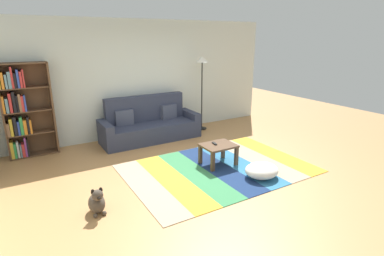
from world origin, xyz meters
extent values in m
plane|color=#B27F4C|center=(0.00, 0.00, 0.00)|extent=(14.00, 14.00, 0.00)
cube|color=silver|center=(0.00, 2.55, 1.35)|extent=(6.80, 0.10, 2.70)
cube|color=tan|center=(-1.12, -0.16, 0.01)|extent=(0.46, 2.22, 0.01)
cube|color=gold|center=(-0.65, -0.16, 0.01)|extent=(0.46, 2.22, 0.01)
cube|color=#387F4C|center=(-0.19, -0.16, 0.01)|extent=(0.46, 2.22, 0.01)
cube|color=navy|center=(0.28, -0.16, 0.01)|extent=(0.46, 2.22, 0.01)
cube|color=teal|center=(0.74, -0.16, 0.01)|extent=(0.46, 2.22, 0.01)
cube|color=tan|center=(1.21, -0.16, 0.01)|extent=(0.46, 2.22, 0.01)
cube|color=gold|center=(1.67, -0.16, 0.01)|extent=(0.46, 2.22, 0.01)
cube|color=#2D3347|center=(-0.13, 1.95, 0.20)|extent=(1.90, 0.80, 0.40)
cube|color=#2D3347|center=(-0.13, 2.25, 0.70)|extent=(1.90, 0.20, 0.60)
cube|color=#2D3347|center=(-1.17, 1.95, 0.28)|extent=(0.18, 0.80, 0.56)
cube|color=#2D3347|center=(0.91, 1.95, 0.28)|extent=(0.18, 0.80, 0.56)
cube|color=#42475B|center=(-0.68, 2.13, 0.56)|extent=(0.42, 0.19, 0.36)
cube|color=#42475B|center=(0.42, 2.13, 0.56)|extent=(0.42, 0.19, 0.36)
cube|color=brown|center=(-2.96, 2.30, 0.92)|extent=(0.04, 0.28, 1.85)
cube|color=brown|center=(-2.10, 2.30, 0.92)|extent=(0.04, 0.28, 1.85)
cube|color=brown|center=(-2.53, 2.43, 0.92)|extent=(0.90, 0.01, 1.85)
cube|color=brown|center=(-2.53, 2.30, 0.02)|extent=(0.86, 0.28, 0.02)
cube|color=brown|center=(-2.53, 2.30, 0.47)|extent=(0.86, 0.28, 0.02)
cube|color=brown|center=(-2.53, 2.30, 0.92)|extent=(0.86, 0.28, 0.02)
cube|color=brown|center=(-2.53, 2.30, 1.38)|extent=(0.86, 0.28, 0.02)
cube|color=brown|center=(-2.53, 2.30, 1.83)|extent=(0.86, 0.28, 0.02)
cube|color=gold|center=(-2.92, 2.28, 0.19)|extent=(0.05, 0.23, 0.33)
cube|color=green|center=(-2.87, 2.26, 0.17)|extent=(0.04, 0.19, 0.29)
cube|color=silver|center=(-2.82, 2.25, 0.19)|extent=(0.04, 0.16, 0.32)
cube|color=#668C99|center=(-2.77, 2.26, 0.16)|extent=(0.03, 0.19, 0.26)
cube|color=red|center=(-2.73, 2.25, 0.16)|extent=(0.05, 0.17, 0.27)
cube|color=purple|center=(-2.68, 2.25, 0.22)|extent=(0.03, 0.17, 0.39)
cube|color=black|center=(-2.65, 2.26, 0.20)|extent=(0.03, 0.19, 0.34)
cube|color=#8C6647|center=(-2.92, 2.30, 0.61)|extent=(0.05, 0.26, 0.25)
cube|color=gold|center=(-2.87, 2.27, 0.65)|extent=(0.05, 0.19, 0.34)
cube|color=black|center=(-2.80, 2.30, 0.66)|extent=(0.05, 0.25, 0.36)
cube|color=#334CB2|center=(-2.75, 2.26, 0.62)|extent=(0.04, 0.17, 0.27)
cube|color=green|center=(-2.69, 2.25, 0.65)|extent=(0.05, 0.17, 0.35)
cube|color=orange|center=(-2.63, 2.27, 0.62)|extent=(0.05, 0.21, 0.29)
cube|color=black|center=(-2.58, 2.27, 0.65)|extent=(0.03, 0.20, 0.34)
cube|color=orange|center=(-2.54, 2.26, 0.62)|extent=(0.04, 0.18, 0.28)
cube|color=orange|center=(-2.93, 2.28, 1.10)|extent=(0.04, 0.21, 0.32)
cube|color=#668C99|center=(-2.87, 2.27, 1.07)|extent=(0.05, 0.19, 0.27)
cube|color=red|center=(-2.81, 2.28, 1.12)|extent=(0.05, 0.22, 0.36)
cube|color=black|center=(-2.75, 2.27, 1.13)|extent=(0.05, 0.20, 0.39)
cube|color=black|center=(-2.70, 2.29, 1.09)|extent=(0.03, 0.23, 0.32)
cube|color=#8C6647|center=(-2.66, 2.26, 1.10)|extent=(0.04, 0.18, 0.34)
cube|color=red|center=(-2.61, 2.25, 1.09)|extent=(0.04, 0.16, 0.30)
cube|color=#334CB2|center=(-2.57, 2.25, 1.09)|extent=(0.03, 0.16, 0.31)
cube|color=orange|center=(-2.88, 2.29, 1.54)|extent=(0.05, 0.23, 0.30)
cube|color=#668C99|center=(-2.82, 2.28, 1.52)|extent=(0.04, 0.22, 0.26)
cube|color=#668C99|center=(-2.76, 2.25, 1.54)|extent=(0.05, 0.17, 0.31)
cube|color=red|center=(-2.72, 2.27, 1.58)|extent=(0.03, 0.20, 0.39)
cube|color=black|center=(-2.67, 2.26, 1.53)|extent=(0.04, 0.17, 0.28)
cube|color=#334CB2|center=(-2.62, 2.29, 1.56)|extent=(0.04, 0.24, 0.34)
cube|color=red|center=(-2.58, 2.29, 1.54)|extent=(0.04, 0.24, 0.30)
cube|color=red|center=(-2.53, 2.28, 1.56)|extent=(0.03, 0.22, 0.34)
cube|color=#513826|center=(0.39, 0.00, 0.38)|extent=(0.61, 0.49, 0.04)
cube|color=#513826|center=(0.13, -0.21, 0.18)|extent=(0.06, 0.06, 0.35)
cube|color=#513826|center=(0.66, -0.21, 0.18)|extent=(0.06, 0.06, 0.35)
cube|color=#513826|center=(0.13, 0.21, 0.18)|extent=(0.06, 0.06, 0.35)
cube|color=#513826|center=(0.66, 0.21, 0.18)|extent=(0.06, 0.06, 0.35)
ellipsoid|color=white|center=(0.71, -0.83, 0.13)|extent=(0.59, 0.52, 0.24)
ellipsoid|color=#473D33|center=(-1.97, -0.46, 0.13)|extent=(0.22, 0.30, 0.26)
sphere|color=#473D33|center=(-1.97, -0.57, 0.30)|extent=(0.15, 0.15, 0.15)
ellipsoid|color=black|center=(-1.97, -0.63, 0.29)|extent=(0.06, 0.07, 0.05)
ellipsoid|color=black|center=(-2.02, -0.55, 0.36)|extent=(0.05, 0.04, 0.08)
ellipsoid|color=black|center=(-1.91, -0.55, 0.36)|extent=(0.05, 0.04, 0.08)
sphere|color=#473D33|center=(-2.03, -0.60, 0.03)|extent=(0.06, 0.06, 0.06)
sphere|color=#473D33|center=(-1.91, -0.60, 0.03)|extent=(0.06, 0.06, 0.06)
cylinder|color=black|center=(1.35, 2.09, 0.01)|extent=(0.26, 0.26, 0.02)
cylinder|color=black|center=(1.35, 2.09, 0.87)|extent=(0.03, 0.03, 1.69)
cone|color=white|center=(1.35, 2.09, 1.78)|extent=(0.32, 0.32, 0.14)
cube|color=black|center=(0.35, 0.07, 0.41)|extent=(0.07, 0.16, 0.02)
camera|label=1|loc=(-2.69, -4.25, 2.31)|focal=28.14mm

